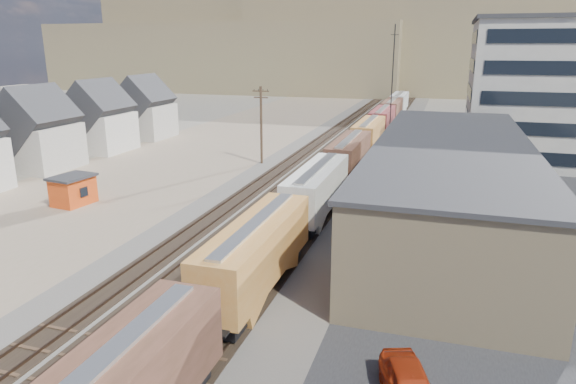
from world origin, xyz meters
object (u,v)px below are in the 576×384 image
(maintenance_shed, at_px, (73,190))
(parked_car_white, at_px, (505,300))
(parked_car_blue, at_px, (503,180))
(utility_pole_north, at_px, (261,123))
(freight_train, at_px, (360,143))

(maintenance_shed, bearing_deg, parked_car_white, -14.92)
(parked_car_white, xyz_separation_m, parked_car_blue, (2.38, 29.92, 0.00))
(utility_pole_north, distance_m, parked_car_blue, 29.76)
(maintenance_shed, bearing_deg, freight_train, 47.65)
(maintenance_shed, relative_size, parked_car_white, 0.98)
(utility_pole_north, bearing_deg, freight_train, 15.72)
(freight_train, height_order, utility_pole_north, utility_pole_north)
(freight_train, relative_size, utility_pole_north, 11.97)
(freight_train, xyz_separation_m, parked_car_white, (14.60, -36.05, -2.06))
(utility_pole_north, relative_size, parked_car_blue, 1.89)
(maintenance_shed, distance_m, parked_car_blue, 45.13)
(freight_train, height_order, maintenance_shed, freight_train)
(freight_train, distance_m, utility_pole_north, 13.02)
(parked_car_blue, bearing_deg, parked_car_white, -138.09)
(parked_car_white, bearing_deg, utility_pole_north, 117.17)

